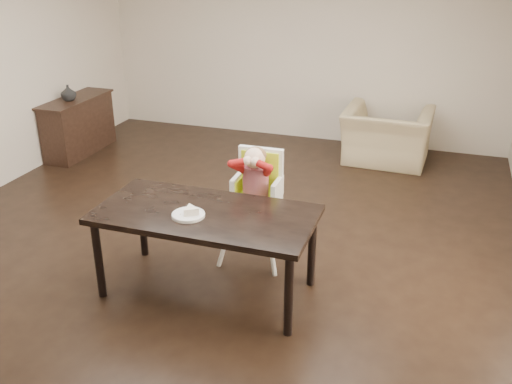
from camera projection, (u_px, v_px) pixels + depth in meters
ground at (213, 239)px, 5.79m from camera, size 7.00×7.00×0.00m
room_walls at (207, 54)px, 5.04m from camera, size 6.02×7.02×2.71m
dining_table at (206, 220)px, 4.68m from camera, size 1.80×0.90×0.75m
high_chair at (256, 180)px, 5.18m from camera, size 0.47×0.47×1.11m
plate at (189, 213)px, 4.57m from camera, size 0.30×0.30×0.08m
armchair at (387, 127)px, 7.62m from camera, size 1.16×0.78×0.99m
sideboard at (79, 126)px, 8.00m from camera, size 0.44×1.26×0.79m
vase at (68, 93)px, 7.69m from camera, size 0.22×0.22×0.20m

